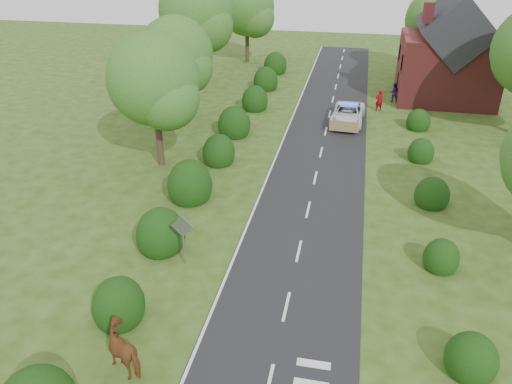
% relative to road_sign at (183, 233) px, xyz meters
% --- Properties ---
extents(ground, '(120.00, 120.00, 0.00)m').
position_rel_road_sign_xyz_m(ground, '(5.00, -2.00, -1.65)').
color(ground, '#2C4811').
extents(road, '(6.00, 70.00, 0.02)m').
position_rel_road_sign_xyz_m(road, '(5.00, 13.00, -1.64)').
color(road, black).
rests_on(road, ground).
extents(road_markings, '(4.96, 70.00, 0.01)m').
position_rel_road_sign_xyz_m(road_markings, '(3.40, 10.93, -1.63)').
color(road_markings, white).
rests_on(road_markings, road).
extents(hedgerow_left, '(2.75, 50.41, 3.00)m').
position_rel_road_sign_xyz_m(hedgerow_left, '(-1.51, 9.69, -0.91)').
color(hedgerow_left, black).
rests_on(hedgerow_left, ground).
extents(hedgerow_right, '(2.10, 45.78, 2.10)m').
position_rel_road_sign_xyz_m(hedgerow_right, '(11.60, 9.21, -1.10)').
color(hedgerow_right, black).
rests_on(hedgerow_right, ground).
extents(tree_left_a, '(5.74, 5.60, 8.38)m').
position_rel_road_sign_xyz_m(tree_left_a, '(-4.75, 9.86, 3.69)').
color(tree_left_a, '#332316').
rests_on(tree_left_a, ground).
extents(tree_left_b, '(5.74, 5.60, 8.07)m').
position_rel_road_sign_xyz_m(tree_left_b, '(-6.25, 17.86, 3.39)').
color(tree_left_b, '#332316').
rests_on(tree_left_b, ground).
extents(tree_left_c, '(6.97, 6.80, 10.22)m').
position_rel_road_sign_xyz_m(tree_left_c, '(-7.70, 27.83, 4.88)').
color(tree_left_c, '#332316').
rests_on(tree_left_c, ground).
extents(tree_left_d, '(6.15, 6.00, 8.89)m').
position_rel_road_sign_xyz_m(tree_left_d, '(-5.23, 37.85, 3.98)').
color(tree_left_d, '#332316').
rests_on(tree_left_d, ground).
extents(tree_right_c, '(6.15, 6.00, 8.58)m').
position_rel_road_sign_xyz_m(tree_right_c, '(14.27, 35.85, 3.69)').
color(tree_right_c, '#332316').
rests_on(tree_right_c, ground).
extents(road_sign, '(1.06, 0.08, 2.53)m').
position_rel_road_sign_xyz_m(road_sign, '(0.00, 0.00, 0.00)').
color(road_sign, gray).
rests_on(road_sign, ground).
extents(house, '(8.00, 7.40, 9.17)m').
position_rel_road_sign_xyz_m(house, '(14.49, 28.00, 2.13)').
color(house, maroon).
rests_on(house, ground).
extents(cow, '(2.32, 1.85, 1.46)m').
position_rel_road_sign_xyz_m(cow, '(0.06, -6.17, -0.93)').
color(cow, brown).
rests_on(cow, ground).
extents(police_van, '(2.70, 5.38, 1.59)m').
position_rel_road_sign_xyz_m(police_van, '(6.48, 20.20, -0.93)').
color(police_van, silver).
rests_on(police_van, ground).
extents(pedestrian_red, '(0.76, 0.64, 1.78)m').
position_rel_road_sign_xyz_m(pedestrian_red, '(8.90, 23.68, -0.76)').
color(pedestrian_red, maroon).
rests_on(pedestrian_red, ground).
extents(pedestrian_purple, '(0.87, 0.71, 1.69)m').
position_rel_road_sign_xyz_m(pedestrian_purple, '(10.19, 26.48, -0.81)').
color(pedestrian_purple, '#401A74').
rests_on(pedestrian_purple, ground).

